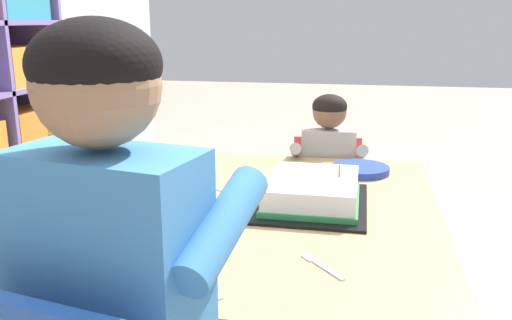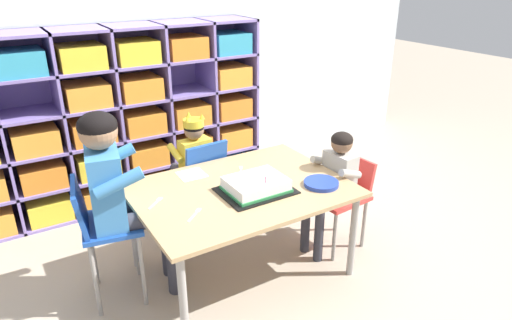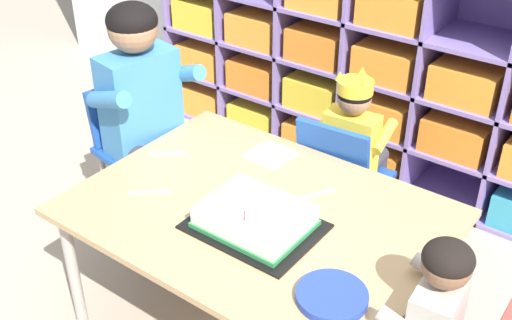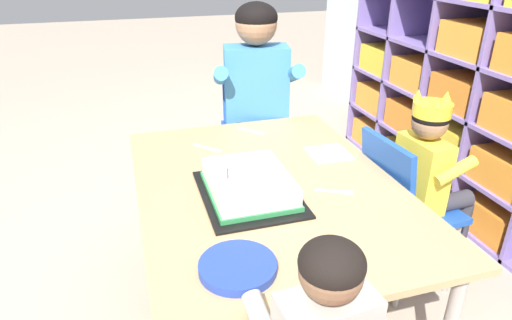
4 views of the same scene
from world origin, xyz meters
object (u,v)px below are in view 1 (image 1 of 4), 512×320
object	(u,v)px
classroom_chair_guest_side	(326,196)
child_with_crown	(65,208)
paper_plate_stack	(360,169)
fork_by_napkin	(222,190)
birthday_cake_on_tray	(312,193)
fork_beside_plate_stack	(320,265)
guest_at_table_side	(328,170)
adult_helper_seated	(134,263)
classroom_chair_blue	(103,247)
fork_near_child_seat	(204,282)
activity_table	(281,224)

from	to	relation	value
classroom_chair_guest_side	child_with_crown	bearing A→B (deg)	-140.63
child_with_crown	paper_plate_stack	world-z (taller)	child_with_crown
classroom_chair_guest_side	fork_by_napkin	size ratio (longest dim) A/B	4.90
birthday_cake_on_tray	fork_beside_plate_stack	bearing A→B (deg)	-172.14
guest_at_table_side	fork_by_napkin	bearing A→B (deg)	-124.99
adult_helper_seated	paper_plate_stack	distance (m)	1.12
child_with_crown	adult_helper_seated	size ratio (longest dim) A/B	0.77
classroom_chair_guest_side	guest_at_table_side	world-z (taller)	guest_at_table_side
child_with_crown	paper_plate_stack	size ratio (longest dim) A/B	4.16
classroom_chair_blue	fork_by_napkin	bearing A→B (deg)	104.14
fork_beside_plate_stack	fork_near_child_seat	distance (m)	0.26
classroom_chair_guest_side	fork_near_child_seat	bearing A→B (deg)	-102.42
guest_at_table_side	paper_plate_stack	size ratio (longest dim) A/B	3.99
guest_at_table_side	paper_plate_stack	distance (m)	0.25
birthday_cake_on_tray	fork_by_napkin	size ratio (longest dim) A/B	3.29
classroom_chair_blue	classroom_chair_guest_side	world-z (taller)	classroom_chair_blue
classroom_chair_blue	fork_near_child_seat	xyz separation A→B (m)	(-0.48, -0.47, 0.17)
classroom_chair_blue	paper_plate_stack	distance (m)	0.89
classroom_chair_blue	classroom_chair_guest_side	bearing A→B (deg)	133.79
fork_near_child_seat	activity_table	bearing A→B (deg)	128.62
classroom_chair_blue	fork_near_child_seat	distance (m)	0.69
adult_helper_seated	fork_beside_plate_stack	bearing A→B (deg)	-124.82
birthday_cake_on_tray	fork_by_napkin	distance (m)	0.30
adult_helper_seated	fork_beside_plate_stack	xyz separation A→B (m)	(0.29, -0.30, -0.11)
guest_at_table_side	fork_near_child_seat	xyz separation A→B (m)	(-1.10, 0.18, 0.06)
child_with_crown	fork_beside_plate_stack	bearing A→B (deg)	62.67
child_with_crown	guest_at_table_side	xyz separation A→B (m)	(0.63, -0.76, -0.01)
adult_helper_seated	fork_near_child_seat	world-z (taller)	adult_helper_seated
adult_helper_seated	paper_plate_stack	xyz separation A→B (m)	(1.05, -0.37, -0.10)
activity_table	classroom_chair_guest_side	xyz separation A→B (m)	(0.71, -0.08, -0.15)
classroom_chair_guest_side	fork_by_napkin	xyz separation A→B (m)	(-0.60, 0.29, 0.20)
birthday_cake_on_tray	paper_plate_stack	size ratio (longest dim) A/B	1.99
activity_table	fork_near_child_seat	bearing A→B (deg)	169.92
activity_table	fork_by_napkin	xyz separation A→B (m)	(0.12, 0.21, 0.05)
child_with_crown	birthday_cake_on_tray	world-z (taller)	child_with_crown
activity_table	classroom_chair_blue	xyz separation A→B (m)	(0.00, 0.56, -0.12)
activity_table	paper_plate_stack	xyz separation A→B (m)	(0.41, -0.22, 0.06)
activity_table	guest_at_table_side	xyz separation A→B (m)	(0.62, -0.09, -0.01)
child_with_crown	birthday_cake_on_tray	size ratio (longest dim) A/B	2.09
guest_at_table_side	fork_by_napkin	xyz separation A→B (m)	(-0.50, 0.30, 0.06)
activity_table	paper_plate_stack	world-z (taller)	paper_plate_stack
paper_plate_stack	fork_by_napkin	xyz separation A→B (m)	(-0.29, 0.42, -0.01)
classroom_chair_guest_side	fork_by_napkin	distance (m)	0.69
fork_by_napkin	activity_table	bearing A→B (deg)	-1.92
classroom_chair_blue	guest_at_table_side	xyz separation A→B (m)	(0.62, -0.65, 0.11)
child_with_crown	fork_by_napkin	bearing A→B (deg)	100.77
activity_table	fork_beside_plate_stack	size ratio (longest dim) A/B	10.38
fork_by_napkin	classroom_chair_guest_side	bearing A→B (deg)	92.24
fork_beside_plate_stack	paper_plate_stack	bearing A→B (deg)	133.35
classroom_chair_blue	fork_beside_plate_stack	size ratio (longest dim) A/B	5.89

